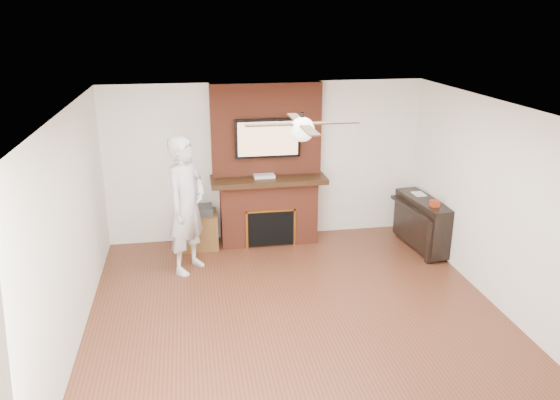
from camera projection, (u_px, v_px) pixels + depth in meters
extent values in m
cube|color=#522818|center=(300.00, 328.00, 6.51)|extent=(5.36, 5.86, 0.18)
cube|color=white|center=(303.00, 104.00, 5.64)|extent=(5.36, 5.86, 0.18)
cube|color=white|center=(265.00, 160.00, 8.73)|extent=(5.36, 0.18, 2.50)
cube|color=white|center=(393.00, 387.00, 3.43)|extent=(5.36, 0.18, 2.50)
cube|color=white|center=(57.00, 239.00, 5.67)|extent=(0.18, 5.86, 2.50)
cube|color=white|center=(514.00, 211.00, 6.49)|extent=(0.18, 5.86, 2.50)
cube|color=brown|center=(268.00, 211.00, 8.65)|extent=(1.50, 0.50, 1.00)
cube|color=black|center=(268.00, 179.00, 8.45)|extent=(1.78, 0.64, 0.08)
cube|color=brown|center=(266.00, 129.00, 8.38)|extent=(1.70, 0.20, 1.42)
cube|color=black|center=(271.00, 229.00, 8.48)|extent=(0.70, 0.06, 0.55)
cube|color=#BF8C2D|center=(271.00, 211.00, 8.38)|extent=(0.78, 0.02, 0.03)
cube|color=#BF8C2D|center=(247.00, 230.00, 8.41)|extent=(0.03, 0.02, 0.61)
cube|color=#BF8C2D|center=(295.00, 227.00, 8.53)|extent=(0.03, 0.02, 0.61)
cube|color=black|center=(268.00, 138.00, 8.28)|extent=(1.00, 0.07, 0.60)
cube|color=tan|center=(268.00, 139.00, 8.24)|extent=(0.92, 0.01, 0.52)
cylinder|color=black|center=(302.00, 119.00, 5.70)|extent=(0.04, 0.04, 0.14)
sphere|color=white|center=(302.00, 129.00, 5.73)|extent=(0.26, 0.26, 0.26)
cube|color=black|center=(333.00, 123.00, 5.77)|extent=(0.55, 0.11, 0.01)
cube|color=black|center=(296.00, 118.00, 6.02)|extent=(0.11, 0.55, 0.01)
cube|color=black|center=(271.00, 125.00, 5.66)|extent=(0.55, 0.11, 0.01)
cube|color=black|center=(309.00, 130.00, 5.41)|extent=(0.11, 0.55, 0.01)
imported|color=silver|center=(187.00, 205.00, 7.51)|extent=(0.80, 0.85, 1.94)
cube|color=#573819|center=(199.00, 230.00, 8.53)|extent=(0.56, 0.56, 0.54)
cube|color=#2F3032|center=(198.00, 210.00, 8.43)|extent=(0.43, 0.35, 0.11)
cube|color=black|center=(423.00, 222.00, 8.41)|extent=(0.48, 1.25, 0.75)
cube|color=black|center=(429.00, 242.00, 7.91)|extent=(0.06, 0.09, 0.66)
cube|color=black|center=(401.00, 216.00, 8.93)|extent=(0.06, 0.09, 0.66)
cube|color=black|center=(412.00, 208.00, 8.29)|extent=(0.25, 1.14, 0.05)
cube|color=silver|center=(419.00, 194.00, 8.50)|extent=(0.17, 0.24, 0.01)
cube|color=#A73514|center=(435.00, 203.00, 7.96)|extent=(0.11, 0.11, 0.09)
cube|color=silver|center=(264.00, 176.00, 8.40)|extent=(0.32, 0.19, 0.05)
cylinder|color=orange|center=(257.00, 242.00, 8.62)|extent=(0.07, 0.07, 0.11)
cylinder|color=#366E2C|center=(269.00, 243.00, 8.60)|extent=(0.07, 0.07, 0.10)
cylinder|color=beige|center=(282.00, 240.00, 8.69)|extent=(0.08, 0.08, 0.11)
cylinder|color=#3845AA|center=(287.00, 240.00, 8.73)|extent=(0.05, 0.05, 0.09)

